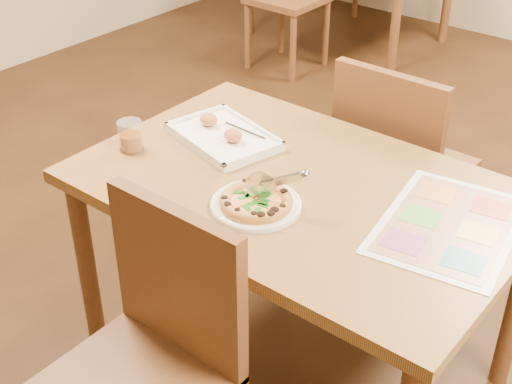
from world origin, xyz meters
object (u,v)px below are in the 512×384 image
Objects in this scene: chair_near at (155,335)px; pizza at (256,201)px; chair_far at (396,152)px; menu at (449,225)px; appetizer_tray at (223,136)px; pizza_cutter at (275,182)px; plate at (256,205)px; dining_table at (298,208)px; glass_tumbler at (131,137)px.

pizza is (-0.02, 0.42, 0.18)m from chair_near.
chair_far reaches higher than menu.
appetizer_tray is at bearing 57.04° from chair_far.
pizza_cutter is (0.02, 0.46, 0.24)m from chair_near.
plate is 0.64× the size of appetizer_tray.
chair_near is at bearing -122.79° from menu.
dining_table is 5.10× the size of plate.
dining_table is at bearing -10.23° from appetizer_tray.
dining_table is 0.61m from chair_near.
dining_table is at bearing -169.85° from menu.
appetizer_tray is (-0.33, 0.24, -0.01)m from pizza.
plate is at bearing 129.07° from pizza.
chair_near is 1.84× the size of plate.
dining_table is 0.45m from menu.
menu is at bearing 129.94° from chair_far.
dining_table is at bearing 17.11° from glass_tumbler.
glass_tumbler is at bearing 178.84° from plate.
menu is (0.79, 0.02, -0.01)m from appetizer_tray.
pizza_cutter is at bearing -151.58° from menu.
glass_tumbler is at bearing 140.86° from chair_near.
chair_far reaches higher than dining_table.
chair_far is at bearing 55.03° from glass_tumbler.
glass_tumbler is (-0.52, 0.01, 0.04)m from plate.
glass_tumbler is (-0.54, 0.44, 0.20)m from chair_near.
pizza_cutter is (0.02, -0.15, 0.17)m from dining_table.
chair_near is 0.99× the size of menu.
plate reaches higher than dining_table.
pizza_cutter is at bearing -81.37° from dining_table.
appetizer_tray reaches higher than pizza.
pizza is (0.01, -0.01, 0.02)m from plate.
dining_table is 0.21m from pizza.
chair_far is at bearing 57.04° from appetizer_tray.
appetizer_tray reaches higher than plate.
glass_tumbler is at bearing 178.16° from pizza.
plate is 0.41m from appetizer_tray.
pizza_cutter is at bearing 91.70° from chair_far.
glass_tumbler is at bearing -165.97° from menu.
pizza_cutter is at bearing 43.05° from pizza.
chair_near reaches higher than plate.
chair_near is 1.20m from chair_far.
pizza_cutter is 0.43m from appetizer_tray.
dining_table is 8.73× the size of pizza_cutter.
menu is at bearing 10.15° from dining_table.
glass_tumbler reaches higher than dining_table.
chair_far is at bearing 90.00° from chair_near.
chair_near is 0.46m from pizza.
chair_near reaches higher than menu.
chair_far reaches higher than pizza.
dining_table is 13.38× the size of glass_tumbler.
pizza is at bearing -150.15° from menu.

